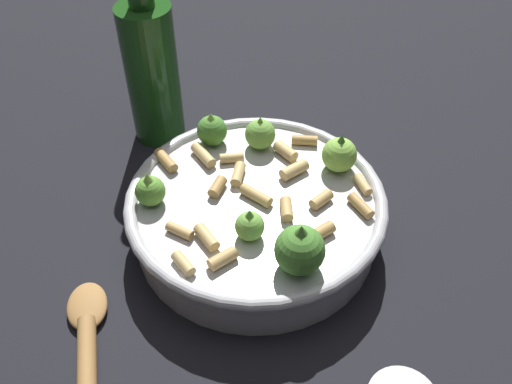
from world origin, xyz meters
TOP-DOWN VIEW (x-y plane):
  - ground_plane at (0.00, 0.00)m, footprint 2.40×2.40m
  - cooking_pan at (-0.00, 0.00)m, footprint 0.25×0.25m
  - olive_oil_bottle at (-0.03, -0.20)m, footprint 0.06×0.06m
  - wooden_spoon at (0.21, 0.03)m, footprint 0.13×0.20m

SIDE VIEW (x-z plane):
  - ground_plane at x=0.00m, z-range 0.00..0.00m
  - wooden_spoon at x=0.21m, z-range 0.00..0.02m
  - cooking_pan at x=0.00m, z-range -0.02..0.08m
  - olive_oil_bottle at x=-0.03m, z-range -0.02..0.20m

